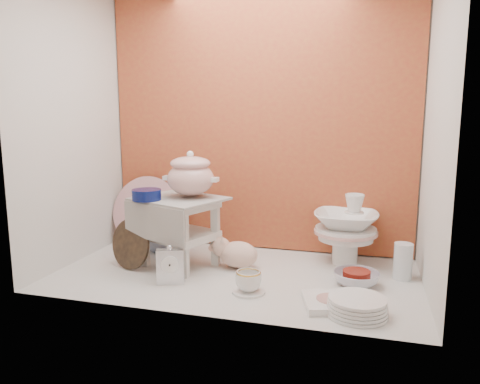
# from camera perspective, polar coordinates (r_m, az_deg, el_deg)

# --- Properties ---
(ground) EXTENTS (1.80, 1.80, 0.00)m
(ground) POSITION_cam_1_polar(r_m,az_deg,el_deg) (2.35, -0.61, -10.22)
(ground) COLOR silver
(ground) RESTS_ON ground
(niche_shell) EXTENTS (1.86, 1.03, 1.53)m
(niche_shell) POSITION_cam_1_polar(r_m,az_deg,el_deg) (2.38, 0.59, 12.85)
(niche_shell) COLOR #AA5A2A
(niche_shell) RESTS_ON ground
(step_stool) EXTENTS (0.53, 0.50, 0.37)m
(step_stool) POSITION_cam_1_polar(r_m,az_deg,el_deg) (2.45, -7.51, -4.95)
(step_stool) COLOR silver
(step_stool) RESTS_ON ground
(soup_tureen) EXTENTS (0.31, 0.31, 0.25)m
(soup_tureen) POSITION_cam_1_polar(r_m,az_deg,el_deg) (2.40, -6.19, 2.25)
(soup_tureen) COLOR white
(soup_tureen) RESTS_ON step_stool
(cobalt_bowl) EXTENTS (0.18, 0.18, 0.05)m
(cobalt_bowl) POSITION_cam_1_polar(r_m,az_deg,el_deg) (2.37, -11.58, -0.34)
(cobalt_bowl) COLOR #0A144F
(cobalt_bowl) RESTS_ON step_stool
(floral_platter) EXTENTS (0.44, 0.16, 0.42)m
(floral_platter) POSITION_cam_1_polar(r_m,az_deg,el_deg) (2.85, -11.64, -2.40)
(floral_platter) COLOR silver
(floral_platter) RESTS_ON ground
(blue_white_vase) EXTENTS (0.25, 0.25, 0.22)m
(blue_white_vase) POSITION_cam_1_polar(r_m,az_deg,el_deg) (2.74, -9.88, -4.98)
(blue_white_vase) COLOR white
(blue_white_vase) RESTS_ON ground
(lacquer_tray) EXTENTS (0.27, 0.15, 0.26)m
(lacquer_tray) POSITION_cam_1_polar(r_m,az_deg,el_deg) (2.46, -13.52, -6.35)
(lacquer_tray) COLOR black
(lacquer_tray) RESTS_ON ground
(mantel_clock) EXTENTS (0.14, 0.09, 0.19)m
(mantel_clock) POSITION_cam_1_polar(r_m,az_deg,el_deg) (2.22, -8.70, -8.95)
(mantel_clock) COLOR silver
(mantel_clock) RESTS_ON ground
(plush_pig) EXTENTS (0.31, 0.26, 0.15)m
(plush_pig) POSITION_cam_1_polar(r_m,az_deg,el_deg) (2.41, -0.18, -7.75)
(plush_pig) COLOR beige
(plush_pig) RESTS_ON ground
(teacup_saucer) EXTENTS (0.15, 0.15, 0.01)m
(teacup_saucer) POSITION_cam_1_polar(r_m,az_deg,el_deg) (2.12, 1.06, -12.33)
(teacup_saucer) COLOR white
(teacup_saucer) RESTS_ON ground
(gold_rim_teacup) EXTENTS (0.15, 0.15, 0.09)m
(gold_rim_teacup) POSITION_cam_1_polar(r_m,az_deg,el_deg) (2.10, 1.07, -11.03)
(gold_rim_teacup) COLOR white
(gold_rim_teacup) RESTS_ON teacup_saucer
(lattice_dish) EXTENTS (0.27, 0.27, 0.03)m
(lattice_dish) POSITION_cam_1_polar(r_m,az_deg,el_deg) (2.02, 11.21, -13.36)
(lattice_dish) COLOR white
(lattice_dish) RESTS_ON ground
(dinner_plate_stack) EXTENTS (0.26, 0.26, 0.07)m
(dinner_plate_stack) POSITION_cam_1_polar(r_m,az_deg,el_deg) (1.95, 14.40, -13.62)
(dinner_plate_stack) COLOR white
(dinner_plate_stack) RESTS_ON ground
(crystal_bowl) EXTENTS (0.27, 0.27, 0.07)m
(crystal_bowl) POSITION_cam_1_polar(r_m,az_deg,el_deg) (2.26, 14.32, -10.44)
(crystal_bowl) COLOR silver
(crystal_bowl) RESTS_ON ground
(clear_glass_vase) EXTENTS (0.10, 0.10, 0.18)m
(clear_glass_vase) POSITION_cam_1_polar(r_m,az_deg,el_deg) (2.39, 19.67, -8.15)
(clear_glass_vase) COLOR silver
(clear_glass_vase) RESTS_ON ground
(porcelain_tower) EXTENTS (0.36, 0.36, 0.39)m
(porcelain_tower) POSITION_cam_1_polar(r_m,az_deg,el_deg) (2.51, 13.06, -4.51)
(porcelain_tower) COLOR white
(porcelain_tower) RESTS_ON ground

